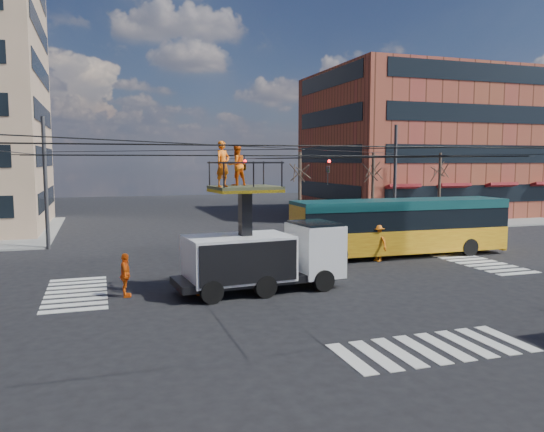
{
  "coord_description": "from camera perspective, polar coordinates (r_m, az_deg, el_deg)",
  "views": [
    {
      "loc": [
        -9.03,
        -22.59,
        5.39
      ],
      "look_at": [
        -0.82,
        2.32,
        2.63
      ],
      "focal_mm": 35.0,
      "sensor_mm": 36.0,
      "label": 1
    }
  ],
  "objects": [
    {
      "name": "ground",
      "position": [
        24.92,
        3.49,
        -6.51
      ],
      "size": [
        120.0,
        120.0,
        0.0
      ],
      "primitive_type": "plane",
      "color": "black",
      "rests_on": "ground"
    },
    {
      "name": "sidewalk_ne",
      "position": [
        53.2,
        16.24,
        0.01
      ],
      "size": [
        18.0,
        18.0,
        0.12
      ],
      "primitive_type": "cube",
      "color": "slate",
      "rests_on": "ground"
    },
    {
      "name": "crosswalks",
      "position": [
        24.91,
        3.49,
        -6.48
      ],
      "size": [
        22.4,
        22.4,
        0.02
      ],
      "primitive_type": null,
      "color": "silver",
      "rests_on": "ground"
    },
    {
      "name": "building_ne",
      "position": [
        55.97,
        15.54,
        7.43
      ],
      "size": [
        20.06,
        16.06,
        14.0
      ],
      "color": "brown",
      "rests_on": "ground"
    },
    {
      "name": "overhead_network",
      "position": [
        24.7,
        3.05,
        3.43
      ],
      "size": [
        24.24,
        24.24,
        8.0
      ],
      "color": "#2D2D30",
      "rests_on": "ground"
    },
    {
      "name": "tree_a",
      "position": [
        38.73,
        3.01,
        4.86
      ],
      "size": [
        2.0,
        2.0,
        6.0
      ],
      "color": "#382B21",
      "rests_on": "ground"
    },
    {
      "name": "tree_b",
      "position": [
        41.28,
        10.82,
        4.83
      ],
      "size": [
        2.0,
        2.0,
        6.0
      ],
      "color": "#382B21",
      "rests_on": "ground"
    },
    {
      "name": "tree_c",
      "position": [
        44.5,
        17.62,
        4.74
      ],
      "size": [
        2.0,
        2.0,
        6.0
      ],
      "color": "#382B21",
      "rests_on": "ground"
    },
    {
      "name": "utility_truck",
      "position": [
        21.95,
        -0.93,
        -2.83
      ],
      "size": [
        7.17,
        3.13,
        6.14
      ],
      "rotation": [
        0.0,
        0.0,
        0.09
      ],
      "color": "black",
      "rests_on": "ground"
    },
    {
      "name": "city_bus",
      "position": [
        30.74,
        13.66,
        -1.02
      ],
      "size": [
        12.55,
        2.82,
        3.2
      ],
      "rotation": [
        0.0,
        0.0,
        -0.02
      ],
      "color": "#C37512",
      "rests_on": "ground"
    },
    {
      "name": "traffic_cone",
      "position": [
        21.7,
        -7.68,
        -7.44
      ],
      "size": [
        0.36,
        0.36,
        0.74
      ],
      "primitive_type": "cone",
      "color": "orange",
      "rests_on": "ground"
    },
    {
      "name": "worker_ground",
      "position": [
        21.83,
        -15.5,
        -6.16
      ],
      "size": [
        0.49,
        1.05,
        1.75
      ],
      "primitive_type": "imported",
      "rotation": [
        0.0,
        0.0,
        1.51
      ],
      "color": "orange",
      "rests_on": "ground"
    },
    {
      "name": "flagger",
      "position": [
        28.9,
        11.27,
        -2.82
      ],
      "size": [
        1.1,
        1.48,
        2.04
      ],
      "primitive_type": "imported",
      "rotation": [
        0.0,
        0.0,
        -1.28
      ],
      "color": "orange",
      "rests_on": "ground"
    }
  ]
}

